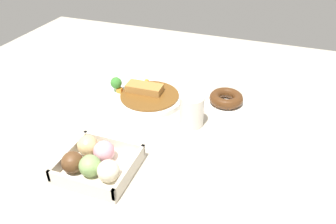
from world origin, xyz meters
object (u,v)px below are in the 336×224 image
donut_box (95,162)px  curry_plate (142,94)px  chocolate_ring_donut (226,99)px  coffee_mug (192,111)px

donut_box → curry_plate: bearing=95.8°
curry_plate → chocolate_ring_donut: curry_plate is taller
curry_plate → coffee_mug: 0.22m
chocolate_ring_donut → coffee_mug: 0.17m
donut_box → chocolate_ring_donut: (0.23, 0.42, -0.01)m
donut_box → chocolate_ring_donut: bearing=60.9°
donut_box → coffee_mug: coffee_mug is taller
curry_plate → chocolate_ring_donut: bearing=12.3°
donut_box → chocolate_ring_donut: donut_box is taller
chocolate_ring_donut → coffee_mug: (-0.07, -0.15, 0.03)m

